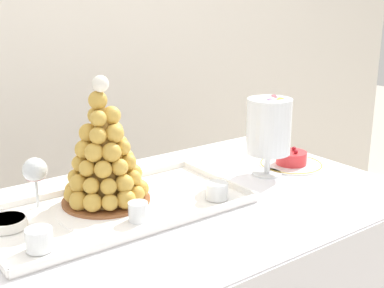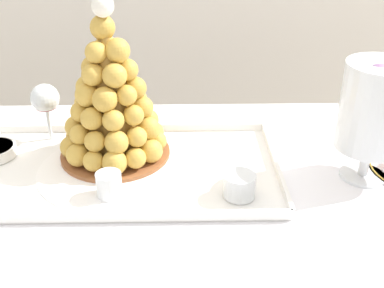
% 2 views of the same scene
% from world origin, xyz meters
% --- Properties ---
extents(backdrop_wall, '(4.80, 0.10, 2.50)m').
position_xyz_m(backdrop_wall, '(0.00, 1.05, 1.25)').
color(backdrop_wall, silver).
rests_on(backdrop_wall, ground_plane).
extents(buffet_table, '(1.31, 0.79, 0.77)m').
position_xyz_m(buffet_table, '(0.00, 0.00, 0.64)').
color(buffet_table, brown).
rests_on(buffet_table, ground_plane).
extents(serving_tray, '(0.68, 0.35, 0.02)m').
position_xyz_m(serving_tray, '(-0.14, 0.05, 0.77)').
color(serving_tray, white).
rests_on(serving_tray, buffet_table).
extents(croquembouche, '(0.24, 0.24, 0.34)m').
position_xyz_m(croquembouche, '(-0.14, 0.11, 0.91)').
color(croquembouche, brown).
rests_on(croquembouche, serving_tray).
extents(dessert_cup_left, '(0.06, 0.06, 0.05)m').
position_xyz_m(dessert_cup_left, '(-0.38, -0.05, 0.80)').
color(dessert_cup_left, silver).
rests_on(dessert_cup_left, serving_tray).
extents(dessert_cup_mid_left, '(0.05, 0.05, 0.05)m').
position_xyz_m(dessert_cup_mid_left, '(-0.13, -0.05, 0.80)').
color(dessert_cup_mid_left, silver).
rests_on(dessert_cup_mid_left, serving_tray).
extents(dessert_cup_centre, '(0.06, 0.06, 0.05)m').
position_xyz_m(dessert_cup_centre, '(0.11, -0.05, 0.80)').
color(dessert_cup_centre, silver).
rests_on(dessert_cup_centre, serving_tray).
extents(creme_brulee_ramekin, '(0.10, 0.10, 0.02)m').
position_xyz_m(creme_brulee_ramekin, '(-0.41, 0.11, 0.79)').
color(creme_brulee_ramekin, white).
rests_on(creme_brulee_ramekin, serving_tray).
extents(macaron_goblet, '(0.14, 0.14, 0.25)m').
position_xyz_m(macaron_goblet, '(0.38, 0.02, 0.92)').
color(macaron_goblet, white).
rests_on(macaron_goblet, buffet_table).
extents(fruit_tart_plate, '(0.21, 0.21, 0.06)m').
position_xyz_m(fruit_tart_plate, '(0.50, 0.04, 0.78)').
color(fruit_tart_plate, white).
rests_on(fruit_tart_plate, buffet_table).
extents(wine_glass, '(0.06, 0.06, 0.14)m').
position_xyz_m(wine_glass, '(-0.30, 0.19, 0.87)').
color(wine_glass, silver).
rests_on(wine_glass, buffet_table).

